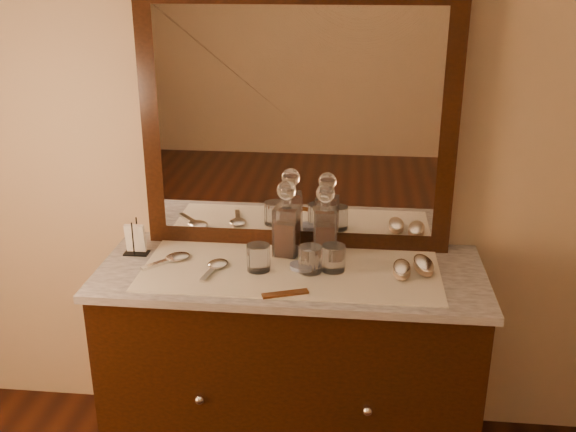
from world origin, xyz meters
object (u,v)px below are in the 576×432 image
object	(u,v)px
brush_near	(402,270)
brush_far	(423,265)
comb	(285,294)
pin_dish	(300,266)
napkin_rack	(136,240)
hand_mirror_outer	(174,258)
dresser_cabinet	(291,369)
mirror_frame	(298,122)
hand_mirror_inner	(216,266)
decanter_left	(287,226)
decanter_right	(325,228)

from	to	relation	value
brush_near	brush_far	distance (m)	0.09
comb	brush_far	world-z (taller)	brush_far
brush_near	pin_dish	bearing A→B (deg)	177.29
napkin_rack	brush_near	distance (m)	1.03
comb	hand_mirror_outer	xyz separation A→B (m)	(-0.46, 0.23, 0.00)
dresser_cabinet	napkin_rack	distance (m)	0.80
brush_far	napkin_rack	bearing A→B (deg)	177.69
mirror_frame	hand_mirror_inner	world-z (taller)	mirror_frame
hand_mirror_outer	decanter_left	bearing A→B (deg)	13.81
dresser_cabinet	brush_near	world-z (taller)	brush_near
decanter_left	hand_mirror_inner	distance (m)	0.31
hand_mirror_inner	decanter_left	bearing A→B (deg)	31.55
mirror_frame	brush_near	size ratio (longest dim) A/B	8.17
dresser_cabinet	brush_far	distance (m)	0.68
napkin_rack	hand_mirror_outer	bearing A→B (deg)	-18.05
dresser_cabinet	brush_far	bearing A→B (deg)	3.57
dresser_cabinet	decanter_right	size ratio (longest dim) A/B	4.83
hand_mirror_outer	hand_mirror_inner	bearing A→B (deg)	-15.43
napkin_rack	brush_near	world-z (taller)	napkin_rack
napkin_rack	brush_near	bearing A→B (deg)	-4.89
brush_near	napkin_rack	bearing A→B (deg)	175.11
decanter_left	brush_near	distance (m)	0.47
decanter_left	decanter_right	size ratio (longest dim) A/B	1.03
hand_mirror_outer	dresser_cabinet	bearing A→B (deg)	-2.76
mirror_frame	napkin_rack	distance (m)	0.78
pin_dish	brush_far	xyz separation A→B (m)	(0.45, 0.03, 0.01)
dresser_cabinet	napkin_rack	xyz separation A→B (m)	(-0.62, 0.08, 0.50)
brush_far	pin_dish	bearing A→B (deg)	-176.80
hand_mirror_outer	pin_dish	bearing A→B (deg)	-1.96
hand_mirror_inner	hand_mirror_outer	bearing A→B (deg)	164.57
decanter_left	brush_near	world-z (taller)	decanter_left
brush_near	comb	bearing A→B (deg)	-153.67
decanter_left	hand_mirror_inner	xyz separation A→B (m)	(-0.25, -0.15, -0.11)
hand_mirror_outer	hand_mirror_inner	xyz separation A→B (m)	(0.18, -0.05, -0.00)
brush_near	dresser_cabinet	bearing A→B (deg)	178.24
decanter_right	brush_near	size ratio (longest dim) A/B	1.97
brush_far	mirror_frame	bearing A→B (deg)	156.30
hand_mirror_outer	mirror_frame	bearing A→B (deg)	26.22
comb	decanter_left	distance (m)	0.36
brush_far	dresser_cabinet	bearing A→B (deg)	-176.43
dresser_cabinet	mirror_frame	bearing A→B (deg)	90.00
pin_dish	hand_mirror_inner	world-z (taller)	hand_mirror_inner
brush_far	hand_mirror_inner	distance (m)	0.77
mirror_frame	brush_far	bearing A→B (deg)	-23.70
hand_mirror_outer	hand_mirror_inner	distance (m)	0.18
mirror_frame	pin_dish	distance (m)	0.55
decanter_left	decanter_right	xyz separation A→B (m)	(0.15, 0.01, -0.00)
mirror_frame	brush_far	distance (m)	0.71
mirror_frame	brush_far	xyz separation A→B (m)	(0.49, -0.21, -0.47)
decanter_right	brush_far	distance (m)	0.40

